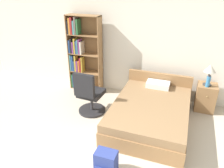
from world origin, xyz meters
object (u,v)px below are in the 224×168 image
at_px(table_lamp, 210,69).
at_px(backpack_blue, 106,164).
at_px(bed, 151,111).
at_px(water_bottle, 208,81).
at_px(bookshelf, 81,53).
at_px(nightstand, 206,97).
at_px(office_chair, 89,96).

relative_size(table_lamp, backpack_blue, 1.20).
distance_m(bed, water_bottle, 1.36).
distance_m(bookshelf, bed, 2.32).
xyz_separation_m(bed, nightstand, (1.03, 0.87, 0.07)).
relative_size(bookshelf, bed, 0.93).
bearing_deg(water_bottle, backpack_blue, -120.71).
height_order(bookshelf, nightstand, bookshelf).
relative_size(office_chair, nightstand, 1.64).
height_order(table_lamp, water_bottle, table_lamp).
bearing_deg(nightstand, water_bottle, -103.58).
bearing_deg(nightstand, table_lamp, -145.99).
distance_m(table_lamp, backpack_blue, 2.87).
xyz_separation_m(water_bottle, backpack_blue, (-1.38, -2.32, -0.54)).
bearing_deg(backpack_blue, table_lamp, 60.20).
height_order(office_chair, water_bottle, office_chair).
height_order(bookshelf, backpack_blue, bookshelf).
bearing_deg(bed, water_bottle, 37.47).
height_order(bookshelf, water_bottle, bookshelf).
height_order(bookshelf, table_lamp, bookshelf).
relative_size(table_lamp, water_bottle, 1.80).
distance_m(bookshelf, table_lamp, 3.00).
relative_size(bed, office_chair, 2.06).
relative_size(bed, backpack_blue, 5.27).
bearing_deg(bookshelf, table_lamp, -1.19).
distance_m(bookshelf, office_chair, 1.38).
bearing_deg(bookshelf, bed, -24.58).
xyz_separation_m(bed, office_chair, (-1.29, -0.14, 0.19)).
bearing_deg(water_bottle, bed, -142.53).
bearing_deg(nightstand, backpack_blue, -120.10).
distance_m(office_chair, table_lamp, 2.55).
bearing_deg(table_lamp, water_bottle, -87.83).
relative_size(bookshelf, office_chair, 1.91).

